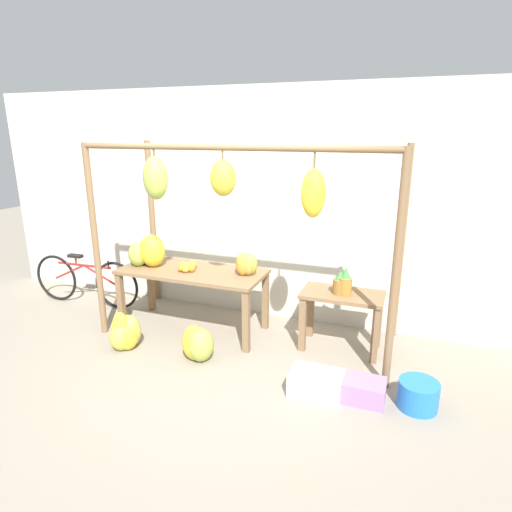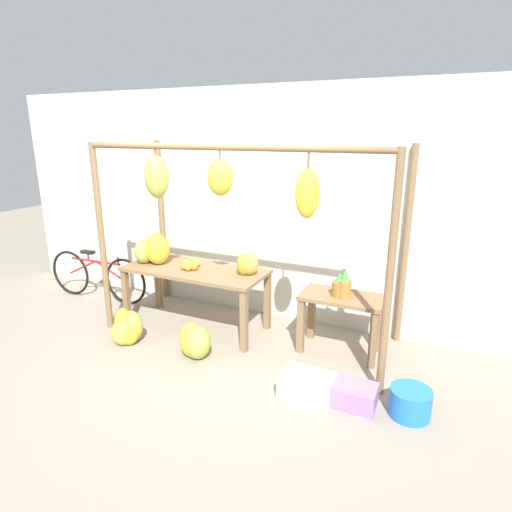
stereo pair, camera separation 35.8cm
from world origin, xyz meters
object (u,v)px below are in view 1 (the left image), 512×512
banana_pile_ground_left (125,333)px  fruit_crate_purple (361,390)px  fruit_crate_white (316,383)px  parked_bicycle (86,280)px  banana_pile_ground_right (197,344)px  pineapple_cluster (343,283)px  banana_pile_on_table (147,252)px  orange_pile (187,267)px  papaya_pile (246,265)px  blue_bucket (418,395)px

banana_pile_ground_left → fruit_crate_purple: banana_pile_ground_left is taller
fruit_crate_white → parked_bicycle: parked_bicycle is taller
banana_pile_ground_right → parked_bicycle: size_ratio=0.24×
banana_pile_ground_right → parked_bicycle: parked_bicycle is taller
fruit_crate_white → parked_bicycle: (-3.40, 0.96, 0.24)m
pineapple_cluster → banana_pile_on_table: bearing=-176.6°
orange_pile → banana_pile_ground_right: 0.95m
banana_pile_ground_left → fruit_crate_purple: 2.53m
parked_bicycle → fruit_crate_purple: (3.79, -0.91, -0.25)m
banana_pile_ground_left → parked_bicycle: size_ratio=0.26×
fruit_crate_white → orange_pile: bearing=155.9°
fruit_crate_white → banana_pile_on_table: bearing=160.9°
banana_pile_ground_right → papaya_pile: size_ratio=1.44×
fruit_crate_purple → banana_pile_on_table: bearing=164.6°
pineapple_cluster → parked_bicycle: (-3.45, 0.05, -0.42)m
orange_pile → blue_bucket: size_ratio=0.75×
pineapple_cluster → banana_pile_ground_left: 2.40m
banana_pile_on_table → orange_pile: banana_pile_on_table is taller
papaya_pile → parked_bicycle: bearing=177.7°
parked_bicycle → banana_pile_ground_right: bearing=-20.6°
orange_pile → papaya_pile: bearing=7.9°
parked_bicycle → fruit_crate_white: bearing=-15.7°
banana_pile_ground_right → papaya_pile: 1.01m
blue_bucket → orange_pile: bearing=165.7°
banana_pile_ground_right → banana_pile_on_table: bearing=147.5°
blue_bucket → papaya_pile: (-1.88, 0.75, 0.74)m
blue_bucket → banana_pile_ground_left: bearing=-179.9°
banana_pile_ground_left → papaya_pile: bearing=34.2°
banana_pile_on_table → banana_pile_ground_right: (0.96, -0.61, -0.73)m
pineapple_cluster → parked_bicycle: bearing=179.2°
blue_bucket → parked_bicycle: parked_bicycle is taller
banana_pile_on_table → parked_bicycle: banana_pile_on_table is taller
blue_bucket → papaya_pile: size_ratio=1.26×
orange_pile → blue_bucket: (2.57, -0.66, -0.66)m
pineapple_cluster → banana_pile_ground_right: bearing=-150.8°
banana_pile_ground_right → blue_bucket: (2.15, -0.05, -0.05)m
fruit_crate_purple → papaya_pile: bearing=150.0°
fruit_crate_purple → banana_pile_ground_left: bearing=178.8°
orange_pile → banana_pile_ground_right: (0.42, -0.60, -0.61)m
banana_pile_ground_left → fruit_crate_purple: size_ratio=1.00×
blue_bucket → pineapple_cluster: bearing=135.4°
fruit_crate_white → blue_bucket: (0.86, 0.11, 0.01)m
banana_pile_ground_left → banana_pile_ground_right: size_ratio=1.07×
banana_pile_ground_left → pineapple_cluster: bearing=20.3°
banana_pile_on_table → pineapple_cluster: (2.29, 0.14, -0.15)m
banana_pile_ground_left → papaya_pile: size_ratio=1.55×
orange_pile → fruit_crate_white: 1.99m
fruit_crate_purple → banana_pile_ground_right: bearing=176.1°
orange_pile → papaya_pile: 0.70m
banana_pile_on_table → parked_bicycle: 1.30m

